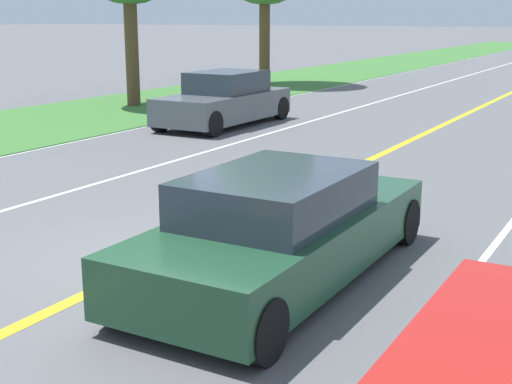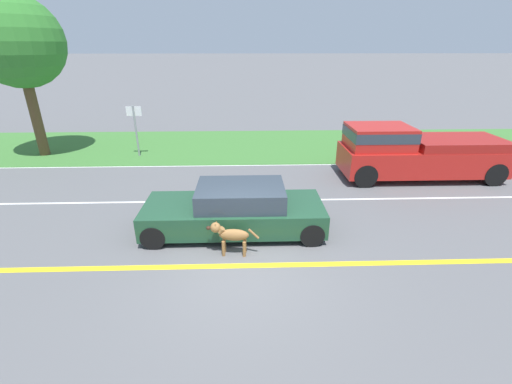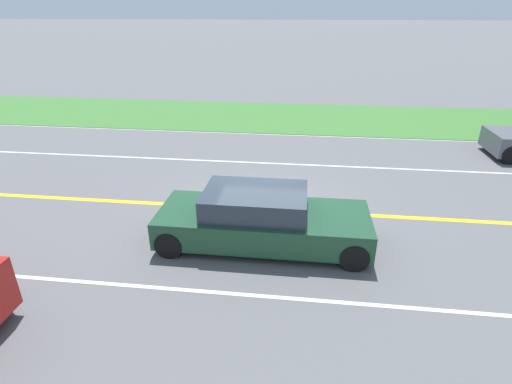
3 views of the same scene
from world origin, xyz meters
name	(u,v)px [view 2 (image 2 of 3)]	position (x,y,z in m)	size (l,w,h in m)	color
ground_plane	(242,266)	(0.00, 0.00, 0.00)	(400.00, 400.00, 0.00)	#5B5B5E
centre_divider_line	(242,266)	(0.00, 0.00, 0.00)	(0.18, 160.00, 0.01)	yellow
lane_edge_line_right	(243,165)	(7.00, 0.00, 0.00)	(0.14, 160.00, 0.01)	white
lane_dash_same_dir	(242,201)	(3.50, 0.00, 0.00)	(0.10, 160.00, 0.01)	white
grass_verge_right	(243,145)	(10.00, 0.00, 0.01)	(6.00, 160.00, 0.03)	#3D7533
ego_car	(235,210)	(1.63, 0.16, 0.60)	(1.82, 4.65, 1.28)	#1E472D
dog	(230,235)	(0.49, 0.27, 0.53)	(0.31, 1.24, 0.85)	olive
pickup_truck	(414,152)	(5.41, -6.29, 0.99)	(2.00, 5.73, 1.95)	red
roadside_tree_right_near	(17,43)	(8.73, 8.92, 4.66)	(3.59, 3.59, 6.49)	brown
street_sign	(135,125)	(8.38, 4.60, 1.42)	(0.11, 0.64, 2.24)	gray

